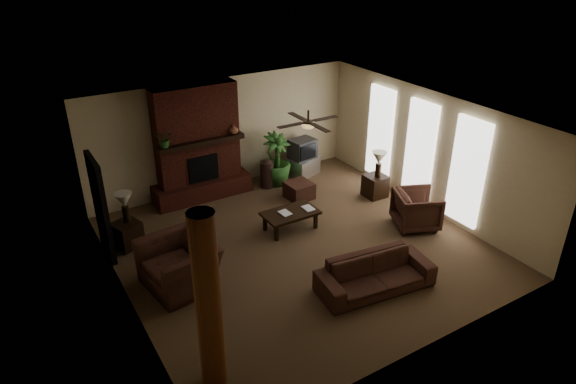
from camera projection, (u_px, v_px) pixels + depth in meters
room_shell at (299, 186)px, 10.01m from camera, size 7.00×7.00×7.00m
fireplace at (199, 153)px, 12.20m from camera, size 2.40×0.70×2.80m
windows at (420, 151)px, 11.78m from camera, size 0.08×3.65×2.35m
log_column at (208, 304)px, 6.81m from camera, size 0.36×0.36×2.80m
doorway at (101, 208)px, 9.94m from camera, size 0.10×1.00×2.10m
ceiling_fan at (308, 124)px, 9.91m from camera, size 1.35×1.35×0.37m
sofa at (376, 269)px, 9.19m from camera, size 2.21×0.90×0.84m
armchair_left at (179, 258)px, 9.23m from camera, size 1.05×1.45×1.17m
armchair_right at (417, 208)px, 11.17m from camera, size 1.14×1.16×0.93m
coffee_table at (290, 214)px, 11.10m from camera, size 1.20×0.70×0.43m
ottoman at (299, 190)px, 12.53m from camera, size 0.62×0.62×0.40m
tv_stand at (304, 166)px, 13.71m from camera, size 0.97×0.77×0.50m
tv at (303, 149)px, 13.47m from camera, size 0.71×0.61×0.52m
floor_vase at (267, 171)px, 12.97m from camera, size 0.34×0.34×0.77m
floor_plant at (276, 170)px, 13.18m from camera, size 1.03×1.49×0.76m
side_table_left at (127, 234)px, 10.53m from camera, size 0.63×0.63×0.55m
lamp_left at (124, 202)px, 10.26m from camera, size 0.38×0.38×0.65m
side_table_right at (375, 186)px, 12.58m from camera, size 0.50×0.50×0.55m
lamp_right at (379, 160)px, 12.21m from camera, size 0.39×0.39×0.65m
mantel_plant at (165, 140)px, 11.35m from camera, size 0.49×0.52×0.33m
mantel_vase at (234, 129)px, 12.16m from camera, size 0.27×0.28×0.22m
book_a at (281, 209)px, 10.88m from camera, size 0.22×0.05×0.29m
book_b at (304, 204)px, 11.09m from camera, size 0.21×0.03×0.29m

